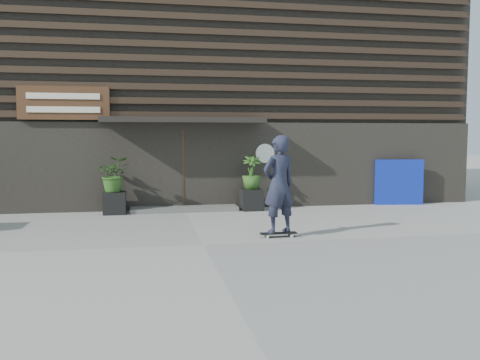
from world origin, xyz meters
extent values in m
plane|color=gray|center=(0.00, 0.00, 0.00)|extent=(80.00, 80.00, 0.00)
cube|color=#52524F|center=(0.00, 4.60, 0.06)|extent=(3.00, 0.80, 0.12)
cube|color=black|center=(-1.90, 4.40, 0.30)|extent=(0.60, 0.60, 0.60)
imported|color=#2D591E|center=(-1.90, 4.40, 1.08)|extent=(0.86, 0.75, 0.96)
cube|color=black|center=(1.90, 4.40, 0.30)|extent=(0.60, 0.60, 0.60)
imported|color=#2D591E|center=(1.90, 4.40, 1.08)|extent=(0.54, 0.54, 0.96)
cube|color=#0B1E96|center=(6.59, 4.70, 0.69)|extent=(1.48, 0.33, 1.39)
cube|color=black|center=(0.00, 10.00, 4.00)|extent=(18.00, 10.00, 8.00)
cube|color=black|center=(0.00, 4.94, 1.25)|extent=(18.00, 0.12, 2.50)
cube|color=#38281E|center=(0.00, 4.88, 2.70)|extent=(17.60, 0.08, 0.18)
cube|color=#38281E|center=(0.00, 4.88, 3.09)|extent=(17.60, 0.08, 0.18)
cube|color=#38281E|center=(0.00, 4.88, 3.48)|extent=(17.60, 0.08, 0.18)
cube|color=#38281E|center=(0.00, 4.88, 3.88)|extent=(17.60, 0.08, 0.18)
cube|color=#38281E|center=(0.00, 4.88, 4.27)|extent=(17.60, 0.08, 0.18)
cube|color=#38281E|center=(0.00, 4.88, 4.66)|extent=(17.60, 0.08, 0.18)
cube|color=#38281E|center=(0.00, 4.88, 5.05)|extent=(17.60, 0.08, 0.18)
cube|color=#38281E|center=(0.00, 4.88, 5.45)|extent=(17.60, 0.08, 0.18)
cube|color=#38281E|center=(0.00, 4.88, 5.84)|extent=(17.60, 0.08, 0.18)
cube|color=black|center=(0.00, 4.50, 2.55)|extent=(4.50, 1.00, 0.15)
cube|color=black|center=(0.00, 5.10, 1.15)|extent=(2.40, 0.30, 2.30)
cube|color=#38281E|center=(0.00, 4.92, 1.15)|extent=(0.06, 0.10, 2.30)
cube|color=#472B19|center=(-3.20, 4.80, 3.00)|extent=(2.40, 0.10, 0.90)
cube|color=beige|center=(-3.20, 4.73, 3.18)|extent=(1.90, 0.02, 0.16)
cube|color=beige|center=(-3.20, 4.73, 2.82)|extent=(1.90, 0.02, 0.16)
cylinder|color=white|center=(2.40, 4.86, 1.60)|extent=(0.56, 0.03, 0.56)
cube|color=black|center=(1.65, 0.45, 0.09)|extent=(0.78, 0.20, 0.02)
cylinder|color=#B7B7B1|center=(1.39, 0.35, 0.03)|extent=(0.06, 0.03, 0.06)
cylinder|color=#A4A39F|center=(1.39, 0.55, 0.03)|extent=(0.06, 0.03, 0.06)
cylinder|color=beige|center=(1.91, 0.35, 0.03)|extent=(0.06, 0.03, 0.06)
cylinder|color=beige|center=(1.91, 0.55, 0.03)|extent=(0.06, 0.03, 0.06)
imported|color=#1B1E31|center=(1.65, 0.45, 1.12)|extent=(0.87, 0.72, 2.04)
camera|label=1|loc=(-1.13, -9.92, 2.14)|focal=38.75mm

